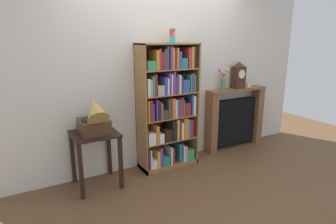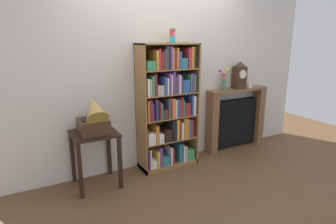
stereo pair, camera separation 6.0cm
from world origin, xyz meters
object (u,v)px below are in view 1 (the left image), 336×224
flower_vase (223,80)px  teacup_with_saucer (248,85)px  bookshelf (168,109)px  fireplace_mantel (234,118)px  side_table_left (95,146)px  gramophone (94,118)px  cup_stack (173,36)px  mantel_clock (239,75)px

flower_vase → teacup_with_saucer: (0.53, -0.01, -0.13)m
bookshelf → fireplace_mantel: (1.30, 0.10, -0.34)m
flower_vase → bookshelf: bearing=-175.2°
fireplace_mantel → flower_vase: bearing=-177.7°
side_table_left → fireplace_mantel: fireplace_mantel is taller
gramophone → flower_vase: 2.07m
cup_stack → mantel_clock: size_ratio=0.44×
side_table_left → mantel_clock: bearing=3.6°
bookshelf → mantel_clock: (1.31, 0.08, 0.37)m
side_table_left → flower_vase: 2.15m
bookshelf → side_table_left: (-1.04, -0.07, -0.31)m
mantel_clock → cup_stack: bearing=-178.8°
cup_stack → flower_vase: bearing=2.1°
side_table_left → mantel_clock: mantel_clock is taller
bookshelf → cup_stack: cup_stack is taller
cup_stack → fireplace_mantel: cup_stack is taller
gramophone → mantel_clock: bearing=4.9°
side_table_left → fireplace_mantel: 2.34m
gramophone → fireplace_mantel: 2.38m
side_table_left → flower_vase: (2.05, 0.15, 0.64)m
mantel_clock → teacup_with_saucer: 0.29m
gramophone → flower_vase: bearing=5.8°
bookshelf → teacup_with_saucer: (1.53, 0.08, 0.19)m
fireplace_mantel → teacup_with_saucer: (0.24, -0.02, 0.53)m
bookshelf → gramophone: bookshelf is taller
cup_stack → teacup_with_saucer: size_ratio=1.60×
side_table_left → fireplace_mantel: size_ratio=0.62×
teacup_with_saucer → side_table_left: bearing=-176.7°
gramophone → fireplace_mantel: size_ratio=0.47×
fireplace_mantel → mantel_clock: 0.71m
fireplace_mantel → flower_vase: size_ratio=3.22×
teacup_with_saucer → mantel_clock: bearing=-179.4°
teacup_with_saucer → bookshelf: bearing=-177.0°
flower_vase → teacup_with_saucer: flower_vase is taller
side_table_left → gramophone: size_ratio=1.31×
cup_stack → flower_vase: size_ratio=0.55×
cup_stack → teacup_with_saucer: bearing=1.1°
bookshelf → gramophone: bearing=-173.2°
side_table_left → flower_vase: bearing=4.3°
gramophone → fireplace_mantel: (2.34, 0.22, -0.39)m
cup_stack → gramophone: cup_stack is taller
side_table_left → flower_vase: flower_vase is taller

